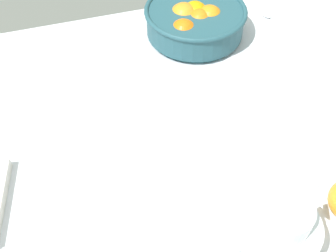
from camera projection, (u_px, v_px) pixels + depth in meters
ground_plane at (180, 142)px, 89.16cm from camera, size 126.62×99.99×3.00cm
fruit_bowl at (195, 21)px, 108.28cm from camera, size 26.85×26.85×9.32cm
juice_pitcher at (271, 246)px, 64.18cm from camera, size 16.99×12.23×19.35cm
spoon at (279, 21)px, 115.81cm from camera, size 9.26×15.81×1.00cm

